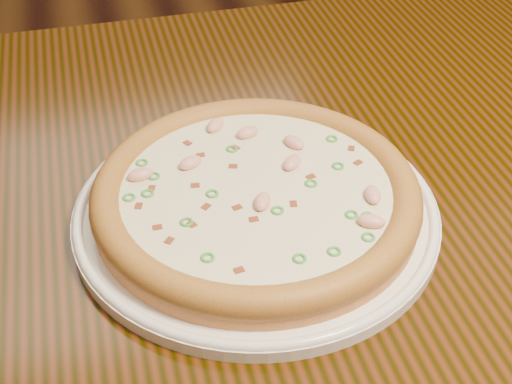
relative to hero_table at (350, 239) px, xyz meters
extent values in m
cube|color=black|center=(0.00, 0.00, 0.08)|extent=(1.20, 0.80, 0.04)
cylinder|color=white|center=(-0.12, -0.05, 0.10)|extent=(0.34, 0.34, 0.01)
torus|color=white|center=(-0.12, -0.05, 0.11)|extent=(0.33, 0.33, 0.01)
cylinder|color=#D3854F|center=(-0.12, -0.05, 0.12)|extent=(0.29, 0.29, 0.02)
torus|color=#BC852C|center=(-0.12, -0.05, 0.13)|extent=(0.30, 0.30, 0.03)
cylinder|color=silver|center=(-0.12, -0.05, 0.13)|extent=(0.25, 0.25, 0.00)
ellipsoid|color=#F2B29E|center=(-0.11, 0.03, 0.14)|extent=(0.03, 0.02, 0.01)
ellipsoid|color=#F2B29E|center=(-0.22, -0.01, 0.14)|extent=(0.03, 0.02, 0.01)
ellipsoid|color=#F2B29E|center=(-0.17, 0.00, 0.14)|extent=(0.03, 0.02, 0.01)
ellipsoid|color=#F2B29E|center=(-0.08, -0.03, 0.14)|extent=(0.03, 0.03, 0.01)
ellipsoid|color=#F2B29E|center=(-0.02, -0.09, 0.14)|extent=(0.02, 0.03, 0.01)
ellipsoid|color=#F2B29E|center=(-0.14, 0.05, 0.14)|extent=(0.03, 0.03, 0.01)
ellipsoid|color=#F2B29E|center=(-0.12, -0.07, 0.14)|extent=(0.02, 0.03, 0.01)
ellipsoid|color=#F2B29E|center=(-0.04, -0.12, 0.14)|extent=(0.03, 0.02, 0.01)
ellipsoid|color=#F2B29E|center=(-0.07, 0.00, 0.14)|extent=(0.02, 0.03, 0.01)
cube|color=maroon|center=(-0.12, 0.01, 0.13)|extent=(0.01, 0.01, 0.00)
cube|color=maroon|center=(-0.21, -0.03, 0.13)|extent=(0.01, 0.01, 0.00)
cube|color=maroon|center=(-0.09, -0.08, 0.13)|extent=(0.01, 0.01, 0.00)
cube|color=maroon|center=(-0.13, -0.09, 0.13)|extent=(0.01, 0.01, 0.00)
cube|color=maroon|center=(-0.23, -0.05, 0.13)|extent=(0.01, 0.01, 0.00)
cube|color=maroon|center=(-0.18, -0.09, 0.13)|extent=(0.01, 0.01, 0.00)
cube|color=maroon|center=(-0.21, -0.08, 0.13)|extent=(0.01, 0.01, 0.00)
cube|color=maroon|center=(-0.02, -0.04, 0.13)|extent=(0.01, 0.01, 0.00)
cube|color=maroon|center=(-0.16, 0.01, 0.13)|extent=(0.01, 0.01, 0.00)
cube|color=maroon|center=(-0.13, -0.01, 0.13)|extent=(0.01, 0.01, 0.00)
cube|color=maroon|center=(-0.17, -0.07, 0.13)|extent=(0.01, 0.01, 0.00)
cube|color=maroon|center=(-0.07, -0.05, 0.13)|extent=(0.01, 0.01, 0.00)
cube|color=maroon|center=(-0.06, 0.01, 0.13)|extent=(0.01, 0.01, 0.00)
cube|color=maroon|center=(-0.21, -0.10, 0.13)|extent=(0.01, 0.01, 0.00)
cube|color=maroon|center=(-0.17, 0.03, 0.13)|extent=(0.01, 0.01, 0.00)
cube|color=maroon|center=(-0.17, 0.00, 0.13)|extent=(0.01, 0.01, 0.00)
cube|color=maroon|center=(-0.16, -0.15, 0.13)|extent=(0.01, 0.01, 0.00)
cube|color=maroon|center=(-0.02, -0.01, 0.13)|extent=(0.01, 0.01, 0.00)
cube|color=maroon|center=(-0.14, -0.07, 0.13)|extent=(0.01, 0.01, 0.00)
cube|color=maroon|center=(-0.17, -0.03, 0.13)|extent=(0.01, 0.01, 0.00)
torus|color=green|center=(-0.21, -0.01, 0.13)|extent=(0.02, 0.02, 0.00)
torus|color=green|center=(-0.04, -0.11, 0.13)|extent=(0.01, 0.01, 0.00)
torus|color=green|center=(-0.21, 0.01, 0.13)|extent=(0.01, 0.01, 0.00)
torus|color=green|center=(-0.05, -0.14, 0.13)|extent=(0.02, 0.02, 0.00)
torus|color=green|center=(-0.16, -0.05, 0.13)|extent=(0.02, 0.02, 0.00)
torus|color=green|center=(-0.22, -0.03, 0.13)|extent=(0.02, 0.02, 0.00)
torus|color=green|center=(-0.11, -0.09, 0.13)|extent=(0.01, 0.01, 0.00)
torus|color=green|center=(-0.07, -0.06, 0.13)|extent=(0.01, 0.01, 0.00)
torus|color=green|center=(-0.03, 0.01, 0.13)|extent=(0.02, 0.02, 0.00)
torus|color=green|center=(-0.23, -0.04, 0.13)|extent=(0.01, 0.01, 0.00)
torus|color=green|center=(-0.05, -0.11, 0.13)|extent=(0.02, 0.02, 0.00)
torus|color=green|center=(-0.04, -0.04, 0.13)|extent=(0.02, 0.02, 0.00)
torus|color=green|center=(-0.11, -0.15, 0.13)|extent=(0.02, 0.02, 0.00)
torus|color=green|center=(-0.13, 0.01, 0.13)|extent=(0.02, 0.02, 0.00)
torus|color=green|center=(-0.19, -0.08, 0.13)|extent=(0.01, 0.01, 0.00)
torus|color=green|center=(-0.18, -0.13, 0.13)|extent=(0.02, 0.02, 0.00)
torus|color=green|center=(-0.08, -0.15, 0.13)|extent=(0.01, 0.01, 0.00)
camera|label=1|loc=(-0.24, -0.54, 0.53)|focal=50.00mm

